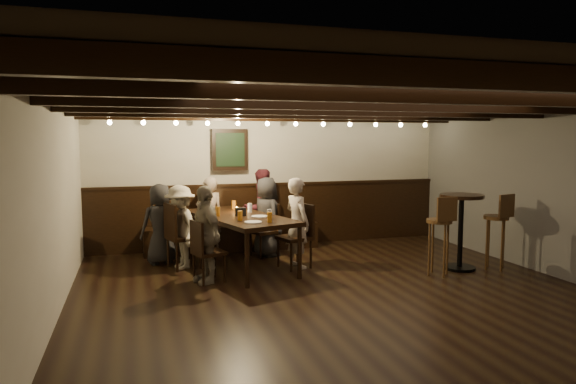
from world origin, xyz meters
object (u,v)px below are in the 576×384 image
object	(u,v)px
person_left_near	(180,227)
person_bench_right	(261,210)
chair_left_far	(208,263)
chair_right_near	(265,240)
bar_stool_left	(439,246)
bar_stool_right	(496,241)
person_right_near	(267,217)
chair_right_far	(296,248)
person_bench_centre	(210,216)
person_bench_left	(160,224)
person_right_far	(297,223)
high_top_table	(461,220)
chair_left_near	(183,248)
person_left_far	(205,234)
dining_table	(239,220)

from	to	relation	value
person_left_near	person_bench_right	bearing A→B (deg)	105.26
chair_left_far	chair_right_near	world-z (taller)	chair_right_near
bar_stool_left	bar_stool_right	world-z (taller)	same
chair_left_far	person_right_near	bearing A→B (deg)	121.51
chair_right_far	person_bench_centre	xyz separation A→B (m)	(-1.12, 1.23, 0.36)
person_bench_left	person_right_far	xyz separation A→B (m)	(1.96, -0.83, 0.06)
chair_right_far	high_top_table	size ratio (longest dim) A/B	0.85
chair_left_far	high_top_table	distance (m)	3.75
chair_left_near	chair_right_near	bearing A→B (deg)	90.00
chair_right_near	person_left_far	distance (m)	1.77
chair_left_far	person_bench_left	size ratio (longest dim) A/B	0.68
dining_table	bar_stool_right	xyz separation A→B (m)	(3.64, -1.19, -0.31)
person_right_near	person_left_near	bearing A→B (deg)	90.00
person_left_near	dining_table	bearing A→B (deg)	59.04
dining_table	person_right_near	bearing A→B (deg)	30.96
person_right_far	chair_right_far	bearing A→B (deg)	90.00
chair_left_near	chair_left_far	distance (m)	0.90
person_right_near	bar_stool_left	world-z (taller)	person_right_near
chair_left_near	person_bench_centre	bearing A→B (deg)	129.77
dining_table	chair_right_far	bearing A→B (deg)	-32.00
dining_table	high_top_table	distance (m)	3.30
chair_right_near	person_bench_right	distance (m)	0.66
chair_left_far	chair_right_far	size ratio (longest dim) A/B	0.88
chair_left_near	person_bench_centre	size ratio (longest dim) A/B	0.75
chair_left_near	dining_table	bearing A→B (deg)	58.02
person_right_far	person_left_far	bearing A→B (deg)	90.00
dining_table	bar_stool_left	bearing A→B (deg)	-41.71
chair_left_near	chair_right_far	xyz separation A→B (m)	(1.64, -0.45, -0.01)
person_right_far	high_top_table	bearing A→B (deg)	-126.12
chair_right_near	person_right_near	world-z (taller)	person_right_near
dining_table	person_bench_right	bearing A→B (deg)	45.00
person_left_near	bar_stool_right	xyz separation A→B (m)	(4.48, -1.41, -0.21)
person_left_near	bar_stool_right	size ratio (longest dim) A/B	1.10
bar_stool_left	person_right_near	bearing A→B (deg)	135.74
dining_table	person_right_far	distance (m)	0.88
person_bench_left	person_right_near	distance (m)	1.71
person_right_near	chair_right_far	bearing A→B (deg)	178.10
person_bench_centre	chair_left_far	bearing A→B (deg)	64.42
person_left_near	bar_stool_right	world-z (taller)	person_left_near
person_bench_left	high_top_table	bearing A→B (deg)	142.40
dining_table	person_bench_left	distance (m)	1.28
dining_table	person_bench_right	size ratio (longest dim) A/B	1.63
bar_stool_left	person_bench_right	bearing A→B (deg)	129.11
person_left_far	bar_stool_left	distance (m)	3.29
person_bench_centre	person_bench_right	world-z (taller)	person_bench_right
bar_stool_left	bar_stool_right	size ratio (longest dim) A/B	1.00
chair_right_far	person_bench_right	bearing A→B (deg)	-7.59
chair_right_near	high_top_table	size ratio (longest dim) A/B	0.78
person_right_near	bar_stool_right	world-z (taller)	person_right_near
dining_table	chair_right_near	size ratio (longest dim) A/B	2.64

